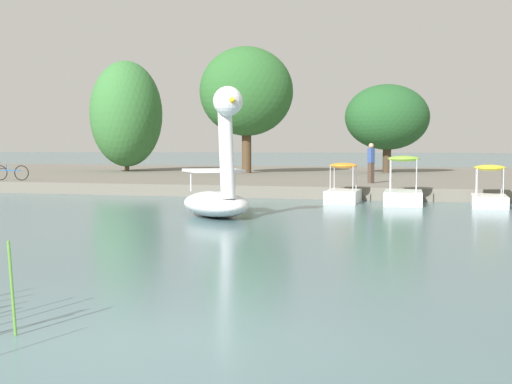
# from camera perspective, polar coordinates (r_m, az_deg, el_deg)

# --- Properties ---
(ground_plane) EXTENTS (483.29, 483.29, 0.00)m
(ground_plane) POSITION_cam_1_polar(r_m,az_deg,el_deg) (7.05, -9.72, -12.45)
(ground_plane) COLOR slate
(shore_bank_far) EXTENTS (122.35, 27.90, 0.47)m
(shore_bank_far) POSITION_cam_1_polar(r_m,az_deg,el_deg) (39.66, 11.81, 1.14)
(shore_bank_far) COLOR #6B665B
(shore_bank_far) RESTS_ON ground_plane
(swan_boat) EXTENTS (3.23, 3.59, 3.57)m
(swan_boat) POSITION_cam_1_polar(r_m,az_deg,el_deg) (19.44, -3.15, 0.43)
(swan_boat) COLOR white
(swan_boat) RESTS_ON ground_plane
(pedal_boat_orange) EXTENTS (1.14, 2.04, 1.41)m
(pedal_boat_orange) POSITION_cam_1_polar(r_m,az_deg,el_deg) (24.78, 7.18, 0.14)
(pedal_boat_orange) COLOR white
(pedal_boat_orange) RESTS_ON ground_plane
(pedal_boat_lime) EXTENTS (1.41, 2.40, 1.66)m
(pedal_boat_lime) POSITION_cam_1_polar(r_m,az_deg,el_deg) (24.35, 11.99, 0.17)
(pedal_boat_lime) COLOR white
(pedal_boat_lime) RESTS_ON ground_plane
(pedal_boat_yellow) EXTENTS (1.12, 2.19, 1.38)m
(pedal_boat_yellow) POSITION_cam_1_polar(r_m,az_deg,el_deg) (24.11, 18.60, -0.15)
(pedal_boat_yellow) COLOR white
(pedal_boat_yellow) RESTS_ON ground_plane
(tree_broadleaf_left) EXTENTS (6.97, 6.69, 7.22)m
(tree_broadleaf_left) POSITION_cam_1_polar(r_m,az_deg,el_deg) (40.10, -0.78, 8.23)
(tree_broadleaf_left) COLOR #4C3823
(tree_broadleaf_left) RESTS_ON shore_bank_far
(tree_willow_overhanging) EXTENTS (5.33, 6.00, 6.78)m
(tree_willow_overhanging) POSITION_cam_1_polar(r_m,az_deg,el_deg) (43.75, -10.59, 6.31)
(tree_willow_overhanging) COLOR brown
(tree_willow_overhanging) RESTS_ON shore_bank_far
(tree_sapling_by_fence) EXTENTS (6.42, 6.11, 5.11)m
(tree_sapling_by_fence) POSITION_cam_1_polar(r_m,az_deg,el_deg) (41.06, 10.73, 6.04)
(tree_sapling_by_fence) COLOR #423323
(tree_sapling_by_fence) RESTS_ON shore_bank_far
(person_on_path) EXTENTS (0.31, 0.31, 1.65)m
(person_on_path) POSITION_cam_1_polar(r_m,az_deg,el_deg) (29.00, 9.42, 2.42)
(person_on_path) COLOR #47382D
(person_on_path) RESTS_ON shore_bank_far
(bicycle_parked) EXTENTS (1.66, 0.31, 0.69)m
(bicycle_parked) POSITION_cam_1_polar(r_m,az_deg,el_deg) (32.85, -19.48, 1.50)
(bicycle_parked) COLOR black
(bicycle_parked) RESTS_ON shore_bank_far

